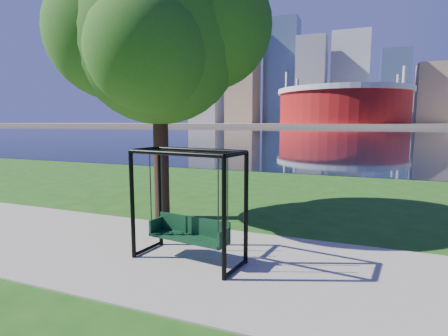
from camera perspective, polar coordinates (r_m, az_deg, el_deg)
The scene contains 8 objects.
ground at distance 7.39m, azimuth 0.70°, elevation -13.99°, with size 900.00×900.00×0.00m, color #1E5114.
path at distance 6.95m, azimuth -0.82°, elevation -15.27°, with size 120.00×4.00×0.03m, color #9E937F.
river at distance 108.49m, azimuth 20.31°, elevation 5.54°, with size 900.00×180.00×0.02m, color black.
far_bank at distance 312.45m, azimuth 21.21°, elevation 6.61°, with size 900.00×228.00×2.00m, color #937F60.
stadium at distance 242.03m, azimuth 18.82°, elevation 9.76°, with size 83.00×83.00×32.00m.
skyline at distance 327.58m, azimuth 20.75°, elevation 12.77°, with size 392.00×66.00×96.50m.
swing at distance 6.80m, azimuth -5.76°, elevation -6.53°, with size 2.25×1.21×2.20m.
park_tree at distance 10.22m, azimuth -10.76°, elevation 20.58°, with size 5.85×5.28×7.27m.
Camera 1 is at (2.44, -6.43, 2.70)m, focal length 28.00 mm.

